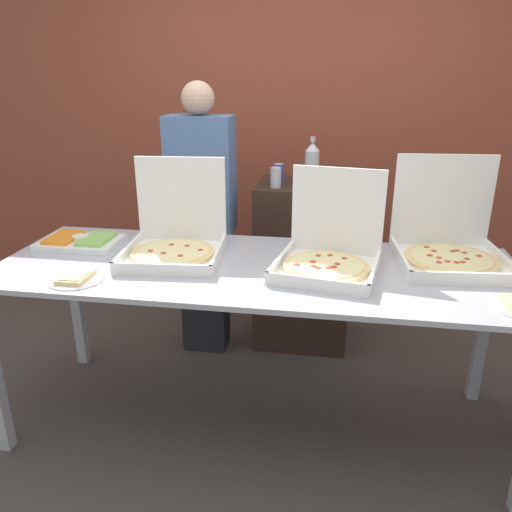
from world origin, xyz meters
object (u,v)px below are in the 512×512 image
object	(u,v)px
veggie_tray	(81,241)
soda_can_silver	(276,177)
pizza_box_near_left	(449,244)
person_guest_plaid	(203,219)
pizza_box_far_left	(329,253)
pizza_box_near_right	(175,239)
paper_plate_front_center	(76,278)
soda_can_colored	(279,174)
soda_bottle	(312,163)

from	to	relation	value
veggie_tray	soda_can_silver	world-z (taller)	soda_can_silver
pizza_box_near_left	person_guest_plaid	bearing A→B (deg)	154.77
pizza_box_far_left	pizza_box_near_left	size ratio (longest dim) A/B	0.97
pizza_box_far_left	pizza_box_near_right	world-z (taller)	pizza_box_near_right
paper_plate_front_center	soda_can_silver	size ratio (longest dim) A/B	1.95
pizza_box_far_left	soda_can_colored	size ratio (longest dim) A/B	4.30
veggie_tray	soda_bottle	bearing A→B (deg)	33.35
paper_plate_front_center	pizza_box_near_right	bearing A→B (deg)	49.28
pizza_box_near_right	person_guest_plaid	size ratio (longest dim) A/B	0.30
soda_can_colored	person_guest_plaid	world-z (taller)	person_guest_plaid
pizza_box_near_right	soda_bottle	size ratio (longest dim) A/B	1.67
pizza_box_near_right	veggie_tray	bearing A→B (deg)	169.31
soda_can_silver	pizza_box_far_left	bearing A→B (deg)	-65.86
pizza_box_near_right	soda_can_silver	xyz separation A→B (m)	(0.42, 0.72, 0.18)
pizza_box_near_right	soda_can_colored	xyz separation A→B (m)	(0.42, 0.84, 0.18)
pizza_box_near_left	veggie_tray	world-z (taller)	pizza_box_near_left
paper_plate_front_center	soda_bottle	bearing A→B (deg)	51.72
pizza_box_near_left	soda_can_silver	world-z (taller)	pizza_box_near_left
soda_bottle	soda_can_silver	xyz separation A→B (m)	(-0.21, -0.12, -0.07)
pizza_box_near_left	person_guest_plaid	distance (m)	1.47
pizza_box_near_left	soda_can_silver	xyz separation A→B (m)	(-0.92, 0.58, 0.18)
pizza_box_far_left	soda_bottle	bearing A→B (deg)	108.12
pizza_box_far_left	soda_bottle	xyz separation A→B (m)	(-0.14, 0.90, 0.26)
pizza_box_near_right	soda_can_silver	size ratio (longest dim) A/B	4.20
pizza_box_far_left	paper_plate_front_center	size ratio (longest dim) A/B	2.20
pizza_box_far_left	soda_can_silver	world-z (taller)	pizza_box_far_left
paper_plate_front_center	veggie_tray	distance (m)	0.50
soda_can_silver	soda_can_colored	bearing A→B (deg)	88.47
pizza_box_near_right	soda_can_silver	world-z (taller)	pizza_box_near_right
soda_can_silver	soda_can_colored	size ratio (longest dim) A/B	1.00
soda_can_silver	person_guest_plaid	size ratio (longest dim) A/B	0.07
pizza_box_far_left	veggie_tray	xyz separation A→B (m)	(-1.32, 0.12, -0.06)
pizza_box_far_left	soda_can_colored	bearing A→B (deg)	120.35
pizza_box_far_left	person_guest_plaid	distance (m)	1.07
pizza_box_near_right	pizza_box_near_left	bearing A→B (deg)	0.93
pizza_box_far_left	soda_bottle	world-z (taller)	soda_bottle
pizza_box_far_left	person_guest_plaid	xyz separation A→B (m)	(-0.80, 0.71, -0.08)
veggie_tray	pizza_box_near_right	bearing A→B (deg)	-6.03
soda_can_silver	person_guest_plaid	distance (m)	0.53
paper_plate_front_center	veggie_tray	xyz separation A→B (m)	(-0.21, 0.45, 0.01)
pizza_box_near_left	soda_bottle	size ratio (longest dim) A/B	1.76
pizza_box_far_left	soda_can_silver	distance (m)	0.88
soda_can_colored	person_guest_plaid	size ratio (longest dim) A/B	0.07
pizza_box_near_left	soda_can_silver	size ratio (longest dim) A/B	4.45
veggie_tray	soda_can_colored	size ratio (longest dim) A/B	3.33
soda_can_silver	veggie_tray	bearing A→B (deg)	-145.75
pizza_box_near_left	soda_can_silver	distance (m)	1.11
veggie_tray	soda_can_colored	distance (m)	1.27
soda_bottle	soda_can_silver	size ratio (longest dim) A/B	2.52
pizza_box_far_left	person_guest_plaid	world-z (taller)	person_guest_plaid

